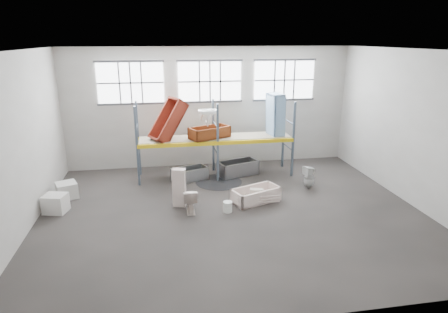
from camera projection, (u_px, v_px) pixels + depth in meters
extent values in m
cube|color=#47403D|center=(232.00, 213.00, 12.25)|extent=(12.00, 10.00, 0.10)
cube|color=silver|center=(233.00, 48.00, 10.73)|extent=(12.00, 10.00, 0.10)
cube|color=#A49F97|center=(210.00, 107.00, 16.24)|extent=(12.00, 0.10, 5.00)
cube|color=#B0ACA4|center=(287.00, 206.00, 6.74)|extent=(12.00, 0.10, 5.00)
cube|color=beige|center=(16.00, 145.00, 10.51)|extent=(0.10, 10.00, 5.00)
cube|color=#A09B95|center=(414.00, 128.00, 12.47)|extent=(0.10, 10.00, 5.00)
cube|color=white|center=(131.00, 83.00, 15.30)|extent=(2.60, 0.04, 1.60)
cube|color=white|center=(210.00, 81.00, 15.81)|extent=(2.60, 0.04, 1.60)
cube|color=white|center=(284.00, 80.00, 16.33)|extent=(2.60, 0.04, 1.60)
cube|color=slate|center=(137.00, 147.00, 14.03)|extent=(0.08, 0.08, 3.00)
cube|color=slate|center=(138.00, 139.00, 15.16)|extent=(0.08, 0.08, 3.00)
cube|color=slate|center=(218.00, 143.00, 14.52)|extent=(0.08, 0.08, 3.00)
cube|color=slate|center=(213.00, 136.00, 15.65)|extent=(0.08, 0.08, 3.00)
cube|color=slate|center=(293.00, 140.00, 15.01)|extent=(0.08, 0.08, 3.00)
cube|color=slate|center=(284.00, 133.00, 16.13)|extent=(0.08, 0.08, 3.00)
cube|color=yellow|center=(218.00, 143.00, 14.52)|extent=(6.00, 0.10, 0.14)
cube|color=yellow|center=(213.00, 136.00, 15.65)|extent=(6.00, 0.10, 0.14)
cube|color=gray|center=(215.00, 137.00, 15.06)|extent=(5.90, 1.10, 0.03)
cylinder|color=black|center=(219.00, 182.00, 14.78)|extent=(1.80, 1.80, 0.00)
cube|color=beige|center=(257.00, 195.00, 12.86)|extent=(0.48, 0.32, 0.42)
imported|color=beige|center=(244.00, 197.00, 12.97)|extent=(0.51, 0.51, 0.14)
imported|color=silver|center=(190.00, 200.00, 12.17)|extent=(0.47, 0.79, 0.79)
cube|color=beige|center=(179.00, 188.00, 12.51)|extent=(0.47, 0.37, 1.28)
imported|color=silver|center=(309.00, 177.00, 14.08)|extent=(0.49, 0.48, 0.85)
imported|color=silver|center=(208.00, 125.00, 14.76)|extent=(0.79, 0.65, 0.65)
cylinder|color=white|center=(228.00, 207.00, 12.20)|extent=(0.38, 0.38, 0.35)
cube|color=silver|center=(55.00, 203.00, 12.17)|extent=(0.80, 0.73, 0.58)
cube|color=beige|center=(67.00, 190.00, 13.27)|extent=(0.85, 0.85, 0.54)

